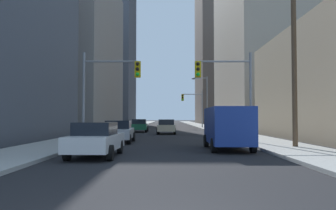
{
  "coord_description": "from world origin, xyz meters",
  "views": [
    {
      "loc": [
        0.05,
        -5.27,
        1.73
      ],
      "look_at": [
        0.0,
        26.32,
        2.9
      ],
      "focal_mm": 35.85,
      "sensor_mm": 36.0,
      "label": 1
    }
  ],
  "objects_px": {
    "traffic_signal_near_left": "(109,82)",
    "traffic_signal_far_right": "(194,103)",
    "sedan_silver": "(119,131)",
    "sedan_green": "(140,126)",
    "sedan_white": "(96,139)",
    "sedan_beige": "(167,127)",
    "cargo_van_blue": "(228,126)",
    "traffic_signal_near_right": "(227,82)"
  },
  "relations": [
    {
      "from": "sedan_white",
      "to": "sedan_green",
      "type": "relative_size",
      "value": 1.0
    },
    {
      "from": "sedan_white",
      "to": "traffic_signal_far_right",
      "type": "distance_m",
      "value": 39.03
    },
    {
      "from": "sedan_white",
      "to": "sedan_silver",
      "type": "height_order",
      "value": "same"
    },
    {
      "from": "sedan_white",
      "to": "traffic_signal_far_right",
      "type": "relative_size",
      "value": 0.71
    },
    {
      "from": "traffic_signal_near_left",
      "to": "traffic_signal_near_right",
      "type": "height_order",
      "value": "same"
    },
    {
      "from": "sedan_beige",
      "to": "sedan_green",
      "type": "xyz_separation_m",
      "value": [
        -3.2,
        4.52,
        0.0
      ]
    },
    {
      "from": "traffic_signal_near_left",
      "to": "traffic_signal_near_right",
      "type": "bearing_deg",
      "value": -0.0
    },
    {
      "from": "sedan_silver",
      "to": "traffic_signal_far_right",
      "type": "bearing_deg",
      "value": 76.23
    },
    {
      "from": "traffic_signal_near_left",
      "to": "sedan_beige",
      "type": "bearing_deg",
      "value": 74.32
    },
    {
      "from": "cargo_van_blue",
      "to": "traffic_signal_far_right",
      "type": "distance_m",
      "value": 35.01
    },
    {
      "from": "sedan_green",
      "to": "traffic_signal_far_right",
      "type": "distance_m",
      "value": 15.6
    },
    {
      "from": "cargo_van_blue",
      "to": "sedan_white",
      "type": "relative_size",
      "value": 1.23
    },
    {
      "from": "sedan_beige",
      "to": "sedan_green",
      "type": "height_order",
      "value": "same"
    },
    {
      "from": "sedan_silver",
      "to": "traffic_signal_far_right",
      "type": "xyz_separation_m",
      "value": [
        7.36,
        30.03,
        3.25
      ]
    },
    {
      "from": "traffic_signal_near_right",
      "to": "traffic_signal_near_left",
      "type": "bearing_deg",
      "value": 180.0
    },
    {
      "from": "sedan_white",
      "to": "sedan_beige",
      "type": "relative_size",
      "value": 1.01
    },
    {
      "from": "sedan_beige",
      "to": "traffic_signal_near_right",
      "type": "bearing_deg",
      "value": -73.14
    },
    {
      "from": "traffic_signal_near_left",
      "to": "traffic_signal_far_right",
      "type": "relative_size",
      "value": 1.0
    },
    {
      "from": "sedan_white",
      "to": "sedan_beige",
      "type": "distance_m",
      "value": 20.57
    },
    {
      "from": "sedan_beige",
      "to": "traffic_signal_far_right",
      "type": "bearing_deg",
      "value": 76.85
    },
    {
      "from": "sedan_silver",
      "to": "traffic_signal_near_right",
      "type": "xyz_separation_m",
      "value": [
        7.2,
        -1.09,
        3.27
      ]
    },
    {
      "from": "sedan_beige",
      "to": "traffic_signal_near_left",
      "type": "height_order",
      "value": "traffic_signal_near_left"
    },
    {
      "from": "cargo_van_blue",
      "to": "sedan_green",
      "type": "xyz_separation_m",
      "value": [
        -6.57,
        21.54,
        -0.52
      ]
    },
    {
      "from": "sedan_beige",
      "to": "traffic_signal_far_right",
      "type": "xyz_separation_m",
      "value": [
        4.18,
        17.88,
        3.25
      ]
    },
    {
      "from": "sedan_white",
      "to": "traffic_signal_near_right",
      "type": "height_order",
      "value": "traffic_signal_near_right"
    },
    {
      "from": "sedan_white",
      "to": "traffic_signal_far_right",
      "type": "bearing_deg",
      "value": 79.4
    },
    {
      "from": "sedan_green",
      "to": "traffic_signal_near_right",
      "type": "height_order",
      "value": "traffic_signal_near_right"
    },
    {
      "from": "sedan_green",
      "to": "traffic_signal_near_left",
      "type": "height_order",
      "value": "traffic_signal_near_left"
    },
    {
      "from": "traffic_signal_near_right",
      "to": "traffic_signal_far_right",
      "type": "relative_size",
      "value": 1.0
    },
    {
      "from": "sedan_silver",
      "to": "sedan_green",
      "type": "height_order",
      "value": "same"
    },
    {
      "from": "sedan_silver",
      "to": "sedan_beige",
      "type": "relative_size",
      "value": 1.01
    },
    {
      "from": "traffic_signal_near_right",
      "to": "sedan_silver",
      "type": "bearing_deg",
      "value": 171.41
    },
    {
      "from": "sedan_green",
      "to": "traffic_signal_far_right",
      "type": "bearing_deg",
      "value": 61.09
    },
    {
      "from": "sedan_silver",
      "to": "sedan_beige",
      "type": "distance_m",
      "value": 12.56
    },
    {
      "from": "traffic_signal_near_left",
      "to": "sedan_white",
      "type": "bearing_deg",
      "value": -84.1
    },
    {
      "from": "sedan_beige",
      "to": "traffic_signal_near_right",
      "type": "xyz_separation_m",
      "value": [
        4.01,
        -13.24,
        3.27
      ]
    },
    {
      "from": "sedan_silver",
      "to": "traffic_signal_far_right",
      "type": "distance_m",
      "value": 31.09
    },
    {
      "from": "sedan_white",
      "to": "sedan_beige",
      "type": "height_order",
      "value": "same"
    },
    {
      "from": "sedan_beige",
      "to": "cargo_van_blue",
      "type": "bearing_deg",
      "value": -78.78
    },
    {
      "from": "sedan_silver",
      "to": "cargo_van_blue",
      "type": "bearing_deg",
      "value": -36.55
    },
    {
      "from": "traffic_signal_near_left",
      "to": "traffic_signal_far_right",
      "type": "xyz_separation_m",
      "value": [
        7.89,
        31.12,
        -0.02
      ]
    },
    {
      "from": "traffic_signal_far_right",
      "to": "traffic_signal_near_left",
      "type": "bearing_deg",
      "value": -104.23
    }
  ]
}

